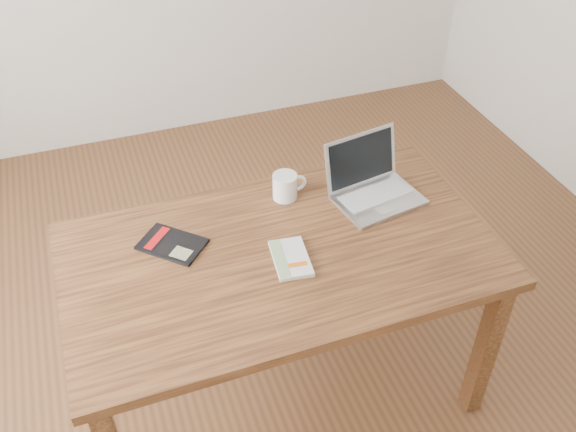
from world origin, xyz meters
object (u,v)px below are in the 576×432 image
object	(u,v)px
desk	(280,270)
black_guidebook	(172,244)
laptop	(372,185)
coffee_mug	(286,186)
white_guidebook	(291,258)

from	to	relation	value
desk	black_guidebook	xyz separation A→B (m)	(-0.35, 0.16, 0.10)
laptop	desk	bearing A→B (deg)	-166.77
laptop	coffee_mug	xyz separation A→B (m)	(-0.31, 0.10, 0.01)
desk	coffee_mug	bearing A→B (deg)	66.43
white_guidebook	laptop	world-z (taller)	laptop
white_guidebook	black_guidebook	size ratio (longest dim) A/B	0.79
coffee_mug	white_guidebook	bearing A→B (deg)	-109.65
desk	laptop	size ratio (longest dim) A/B	4.22
black_guidebook	laptop	xyz separation A→B (m)	(0.78, 0.03, 0.04)
white_guidebook	coffee_mug	distance (m)	0.36
desk	black_guidebook	world-z (taller)	black_guidebook
desk	coffee_mug	xyz separation A→B (m)	(0.12, 0.29, 0.14)
desk	coffee_mug	world-z (taller)	coffee_mug
black_guidebook	laptop	size ratio (longest dim) A/B	0.73
desk	laptop	world-z (taller)	laptop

